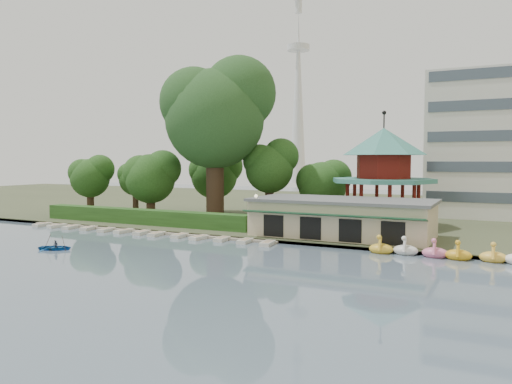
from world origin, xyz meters
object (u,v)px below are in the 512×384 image
Objects in this scene: pavilion at (383,167)px; boathouse at (342,217)px; dock at (144,231)px; rowboat_with_passengers at (55,245)px; big_tree at (217,110)px.

boathouse is at bearing -101.28° from pavilion.
rowboat_with_passengers is (-0.16, -12.56, 0.32)m from dock.
pavilion is 22.37m from big_tree.
rowboat_with_passengers is at bearing -131.44° from pavilion.
dock is 1.58× the size of big_tree.
rowboat_with_passengers is at bearing -98.04° from big_tree.
big_tree is (-20.82, -3.79, 7.24)m from pavilion.
pavilion is at bearing 78.72° from boathouse.
big_tree is at bearing -169.68° from pavilion.
pavilion is at bearing 31.66° from dock.
rowboat_with_passengers is (-22.16, -17.34, -1.93)m from boathouse.
big_tree reaches higher than rowboat_with_passengers.
pavilion is 37.17m from rowboat_with_passengers.
boathouse reaches higher than dock.
pavilion is at bearing 10.32° from big_tree.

